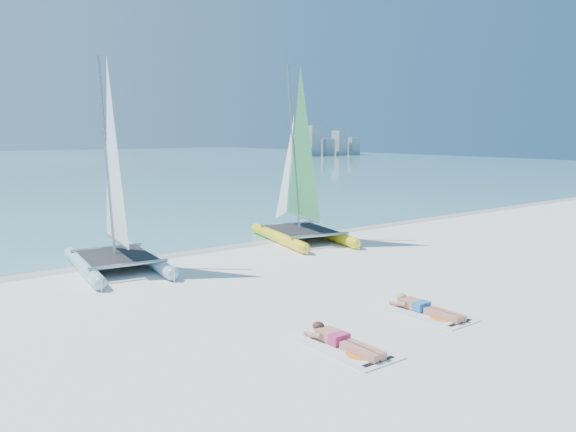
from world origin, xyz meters
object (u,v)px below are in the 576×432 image
(catamaran_yellow, at_px, (297,183))
(sunbather_b, at_px, (423,307))
(catamaran_blue, at_px, (114,204))
(towel_a, at_px, (348,348))
(sunbather_a, at_px, (341,339))
(towel_b, at_px, (430,314))

(catamaran_yellow, distance_m, sunbather_b, 9.13)
(catamaran_blue, height_order, towel_a, catamaran_blue)
(towel_a, bearing_deg, catamaran_yellow, 57.02)
(catamaran_blue, relative_size, towel_a, 3.35)
(catamaran_blue, relative_size, sunbather_a, 3.59)
(towel_a, bearing_deg, catamaran_blue, 97.52)
(catamaran_blue, bearing_deg, sunbather_b, -57.30)
(catamaran_blue, relative_size, towel_b, 3.35)
(catamaran_blue, height_order, sunbather_b, catamaran_blue)
(catamaran_yellow, bearing_deg, towel_b, -97.41)
(sunbather_b, bearing_deg, towel_b, -90.00)
(catamaran_yellow, distance_m, towel_a, 10.84)
(catamaran_blue, bearing_deg, sunbather_a, -75.64)
(towel_a, xyz_separation_m, sunbather_b, (2.72, 0.56, 0.11))
(catamaran_blue, xyz_separation_m, towel_b, (3.82, -8.02, -1.84))
(catamaran_yellow, relative_size, towel_a, 3.48)
(towel_a, distance_m, sunbather_a, 0.22)
(catamaran_yellow, relative_size, towel_b, 3.48)
(sunbather_a, bearing_deg, towel_b, 3.70)
(towel_a, height_order, sunbather_a, sunbather_a)
(catamaran_yellow, xyz_separation_m, sunbather_b, (-3.08, -8.38, -1.91))
(catamaran_yellow, relative_size, sunbather_b, 3.73)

